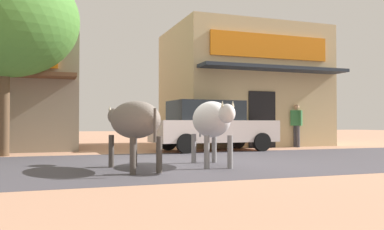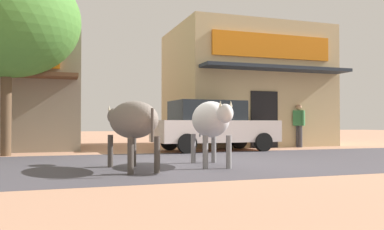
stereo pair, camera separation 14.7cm
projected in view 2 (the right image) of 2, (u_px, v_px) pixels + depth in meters
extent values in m
plane|color=tan|center=(187.00, 163.00, 9.50)|extent=(80.00, 80.00, 0.00)
cube|color=#47444B|center=(187.00, 162.00, 9.50)|extent=(72.00, 6.19, 0.00)
cube|color=tan|center=(244.00, 88.00, 17.69)|extent=(6.10, 4.75, 4.87)
cube|color=orange|center=(273.00, 46.00, 15.42)|extent=(4.88, 0.10, 0.90)
cube|color=#262D38|center=(278.00, 68.00, 15.03)|extent=(5.85, 0.90, 0.12)
cube|color=black|center=(264.00, 119.00, 15.28)|extent=(1.10, 0.06, 2.10)
cylinder|color=brown|center=(6.00, 111.00, 11.46)|extent=(0.28, 0.28, 2.49)
ellipsoid|color=#478232|center=(7.00, 20.00, 11.52)|extent=(4.03, 4.03, 3.23)
cube|color=beige|center=(215.00, 131.00, 13.59)|extent=(4.15, 1.85, 0.70)
cube|color=#1E2328|center=(207.00, 111.00, 13.49)|extent=(2.31, 1.63, 0.64)
cylinder|color=black|center=(239.00, 140.00, 14.83)|extent=(0.61, 0.21, 0.60)
cylinder|color=black|center=(263.00, 142.00, 13.31)|extent=(0.61, 0.21, 0.60)
cylinder|color=black|center=(169.00, 141.00, 13.85)|extent=(0.61, 0.21, 0.60)
cylinder|color=black|center=(187.00, 144.00, 12.33)|extent=(0.61, 0.21, 0.60)
ellipsoid|color=slate|center=(132.00, 120.00, 7.97)|extent=(0.98, 2.16, 0.72)
ellipsoid|color=slate|center=(114.00, 116.00, 9.13)|extent=(0.35, 0.59, 0.36)
cone|color=beige|center=(109.00, 108.00, 9.14)|extent=(0.06, 0.06, 0.12)
cone|color=beige|center=(118.00, 108.00, 9.22)|extent=(0.06, 0.06, 0.12)
cylinder|color=#443E38|center=(110.00, 151.00, 8.46)|extent=(0.11, 0.11, 0.67)
cylinder|color=#443E38|center=(134.00, 150.00, 8.68)|extent=(0.11, 0.11, 0.67)
cylinder|color=#443E38|center=(131.00, 156.00, 7.24)|extent=(0.11, 0.11, 0.67)
cylinder|color=#443E38|center=(157.00, 155.00, 7.46)|extent=(0.11, 0.11, 0.67)
cylinder|color=#443E38|center=(152.00, 125.00, 6.99)|extent=(0.05, 0.05, 0.58)
ellipsoid|color=silver|center=(210.00, 119.00, 8.80)|extent=(0.94, 2.00, 0.77)
ellipsoid|color=silver|center=(225.00, 113.00, 7.61)|extent=(0.35, 0.59, 0.36)
cone|color=beige|center=(231.00, 104.00, 7.59)|extent=(0.06, 0.06, 0.12)
cone|color=beige|center=(220.00, 104.00, 7.55)|extent=(0.06, 0.06, 0.12)
cylinder|color=gray|center=(229.00, 152.00, 8.22)|extent=(0.11, 0.11, 0.66)
cylinder|color=gray|center=(205.00, 152.00, 8.13)|extent=(0.11, 0.11, 0.66)
cylinder|color=gray|center=(214.00, 148.00, 9.45)|extent=(0.11, 0.11, 0.66)
cylinder|color=gray|center=(193.00, 148.00, 9.36)|extent=(0.11, 0.11, 0.66)
cylinder|color=gray|center=(200.00, 124.00, 9.79)|extent=(0.05, 0.05, 0.61)
cylinder|color=#3F3F47|center=(298.00, 136.00, 15.71)|extent=(0.14, 0.14, 0.82)
cylinder|color=#3F3F47|center=(300.00, 136.00, 15.54)|extent=(0.14, 0.14, 0.82)
cube|color=#33723F|center=(299.00, 118.00, 15.64)|extent=(0.47, 0.47, 0.58)
sphere|color=tan|center=(299.00, 107.00, 15.65)|extent=(0.22, 0.22, 0.22)
cylinder|color=#33723F|center=(295.00, 117.00, 15.89)|extent=(0.09, 0.09, 0.52)
cylinder|color=#33723F|center=(303.00, 117.00, 15.40)|extent=(0.09, 0.09, 0.52)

